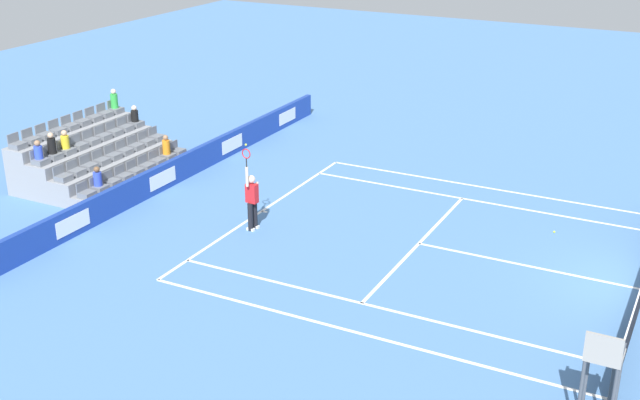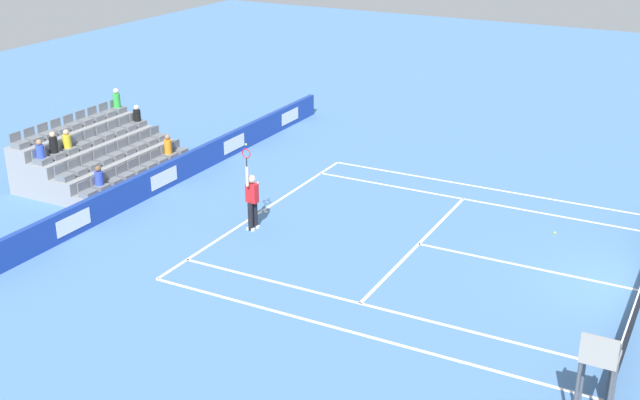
{
  "view_description": "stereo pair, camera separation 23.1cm",
  "coord_description": "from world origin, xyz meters",
  "views": [
    {
      "loc": [
        21.0,
        1.11,
        10.27
      ],
      "look_at": [
        0.68,
        -9.39,
        1.1
      ],
      "focal_mm": 45.66,
      "sensor_mm": 36.0,
      "label": 1
    },
    {
      "loc": [
        20.9,
        1.31,
        10.27
      ],
      "look_at": [
        0.68,
        -9.39,
        1.1
      ],
      "focal_mm": 45.66,
      "sensor_mm": 36.0,
      "label": 2
    }
  ],
  "objects": [
    {
      "name": "umpire_chair",
      "position": [
        6.76,
        -0.17,
        1.52
      ],
      "size": [
        0.7,
        0.7,
        2.34
      ],
      "color": "#474C54",
      "rests_on": "ground"
    },
    {
      "name": "tennis_player",
      "position": [
        1.37,
        -11.38,
        0.99
      ],
      "size": [
        0.53,
        0.37,
        2.85
      ],
      "color": "black",
      "rests_on": "ground"
    },
    {
      "name": "line_singles_sideline_right",
      "position": [
        -4.12,
        -5.95,
        0.0
      ],
      "size": [
        0.1,
        11.89,
        0.01
      ],
      "primitive_type": "cube",
      "color": "white",
      "rests_on": "ground"
    },
    {
      "name": "sponsor_barrier",
      "position": [
        -0.0,
        -15.99,
        0.46
      ],
      "size": [
        22.0,
        0.22,
        0.92
      ],
      "color": "#193899",
      "rests_on": "ground"
    },
    {
      "name": "line_singles_sideline_left",
      "position": [
        4.12,
        -5.95,
        0.0
      ],
      "size": [
        0.1,
        11.89,
        0.01
      ],
      "primitive_type": "cube",
      "color": "white",
      "rests_on": "ground"
    },
    {
      "name": "line_service",
      "position": [
        0.0,
        -6.4,
        0.0
      ],
      "size": [
        8.23,
        0.1,
        0.01
      ],
      "primitive_type": "cube",
      "color": "white",
      "rests_on": "ground"
    },
    {
      "name": "loose_tennis_ball",
      "position": [
        -2.65,
        -2.97,
        0.03
      ],
      "size": [
        0.07,
        0.07,
        0.07
      ],
      "primitive_type": "sphere",
      "color": "#D1E533",
      "rests_on": "ground"
    },
    {
      "name": "line_baseline",
      "position": [
        0.0,
        -11.89,
        0.0
      ],
      "size": [
        10.97,
        0.1,
        0.01
      ],
      "primitive_type": "cube",
      "color": "white",
      "rests_on": "ground"
    },
    {
      "name": "line_doubles_sideline_left",
      "position": [
        5.49,
        -5.95,
        0.0
      ],
      "size": [
        0.1,
        11.89,
        0.01
      ],
      "primitive_type": "cube",
      "color": "white",
      "rests_on": "ground"
    },
    {
      "name": "line_centre_mark",
      "position": [
        0.0,
        -11.79,
        0.0
      ],
      "size": [
        0.1,
        0.2,
        0.01
      ],
      "primitive_type": "cube",
      "color": "white",
      "rests_on": "ground"
    },
    {
      "name": "line_doubles_sideline_right",
      "position": [
        -5.49,
        -5.95,
        0.0
      ],
      "size": [
        0.1,
        11.89,
        0.01
      ],
      "primitive_type": "cube",
      "color": "white",
      "rests_on": "ground"
    },
    {
      "name": "stadium_stand",
      "position": [
        0.0,
        -18.93,
        0.68
      ],
      "size": [
        5.58,
        3.8,
        2.63
      ],
      "color": "gray",
      "rests_on": "ground"
    },
    {
      "name": "line_centre_service",
      "position": [
        0.0,
        -3.2,
        0.0
      ],
      "size": [
        0.1,
        6.4,
        0.01
      ],
      "primitive_type": "cube",
      "color": "white",
      "rests_on": "ground"
    }
  ]
}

